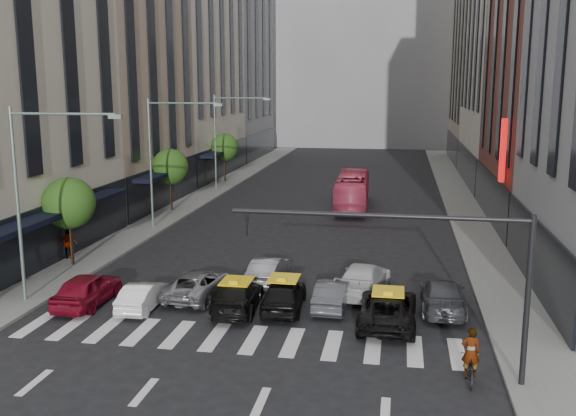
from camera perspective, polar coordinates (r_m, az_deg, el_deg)
The scene contains 31 objects.
ground at distance 25.23m, azimuth -5.25°, elevation -12.78°, with size 160.00×160.00×0.00m, color black.
sidewalk_left at distance 56.08m, azimuth -8.60°, elevation 0.52°, with size 3.00×96.00×0.15m, color slate.
sidewalk_right at distance 53.48m, azimuth 15.47°, elevation -0.27°, with size 3.00×96.00×0.15m, color slate.
building_left_b at distance 55.38m, azimuth -15.18°, elevation 12.53°, with size 8.00×16.00×24.00m, color tan.
building_left_c at distance 72.51m, azimuth -9.16°, elevation 17.07°, with size 8.00×20.00×36.00m, color beige.
building_left_d at distance 90.41m, azimuth -5.07°, elevation 14.02°, with size 8.00×18.00×30.00m, color gray.
building_right_b at distance 50.51m, azimuth 22.95°, elevation 13.38°, with size 8.00×18.00×26.00m, color brown.
building_right_d at distance 88.01m, azimuth 17.46°, elevation 13.01°, with size 8.00×18.00×28.00m, color tan.
building_far at distance 107.72m, azimuth 6.87°, elevation 15.09°, with size 30.00×10.00×36.00m, color gray.
tree_near at distance 37.50m, azimuth -18.89°, elevation 0.42°, with size 2.88×2.88×4.95m.
tree_mid at distance 51.91m, azimuth -10.43°, elevation 3.62°, with size 2.88×2.88×4.95m.
tree_far at distance 67.04m, azimuth -5.68°, elevation 5.38°, with size 2.88×2.88×4.95m.
streetlamp_near at distance 31.16m, azimuth -21.58°, elevation 2.39°, with size 5.38×0.25×9.00m.
streetlamp_mid at distance 45.47m, azimuth -11.06°, elevation 5.43°, with size 5.38×0.25×9.00m.
streetlamp_far at distance 60.62m, azimuth -5.64°, elevation 6.92°, with size 5.38×0.25×9.00m.
traffic_signal at distance 22.05m, azimuth 13.55°, elevation -4.24°, with size 10.10×0.20×6.00m.
liberty_sign at distance 42.94m, azimuth 18.56°, elevation 4.88°, with size 0.30×0.70×4.00m.
car_red at distance 31.43m, azimuth -17.43°, elevation -6.89°, with size 1.82×4.53×1.54m, color maroon.
car_white_front at distance 30.32m, azimuth -12.78°, elevation -7.61°, with size 1.31×3.75×1.24m, color white.
car_silver at distance 31.38m, azimuth -8.00°, elevation -6.72°, with size 2.19×4.76×1.32m, color gray.
taxi_left at distance 29.43m, azimuth -4.55°, elevation -7.80°, with size 1.92×4.73×1.37m, color black.
taxi_center at distance 29.35m, azimuth -0.37°, elevation -7.70°, with size 1.76×4.37×1.49m, color black.
car_grey_mid at distance 29.75m, azimuth 3.98°, elevation -7.64°, with size 1.39×3.99×1.31m, color #3B3D42.
taxi_right at distance 28.07m, azimuth 8.86°, elevation -8.78°, with size 2.38×5.17×1.44m, color black.
car_grey_curb at distance 30.15m, azimuth 13.61°, elevation -7.58°, with size 1.98×4.86×1.41m, color #3D3F44.
car_row2_left at distance 33.30m, azimuth -1.74°, elevation -5.53°, with size 1.44×4.14×1.36m, color gray.
car_row2_right at distance 31.84m, azimuth 6.72°, elevation -6.26°, with size 2.10×5.16×1.50m, color silver.
bus at distance 53.13m, azimuth 5.75°, elevation 1.53°, with size 2.46×10.52×2.93m, color #CF3C5C.
motorcycle at distance 23.60m, azimuth 15.84°, elevation -13.71°, with size 0.60×1.72×0.90m, color black.
rider at distance 23.09m, azimuth 16.02°, elevation -10.72°, with size 0.64×0.42×1.75m, color gray.
pedestrian_far at distance 39.33m, azimuth -18.94°, elevation -3.05°, with size 1.01×0.42×1.72m, color gray.
Camera 1 is at (6.19, -22.25, 10.15)m, focal length 40.00 mm.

